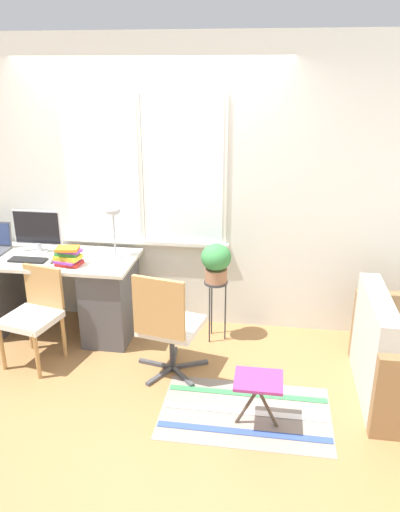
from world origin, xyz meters
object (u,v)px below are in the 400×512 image
at_px(desk_lamp, 113,218).
at_px(potted_plant, 216,261).
at_px(keyboard, 28,260).
at_px(desk_chair_wooden, 35,313).
at_px(plant_stand, 216,290).
at_px(office_chair_swivel, 168,324).
at_px(folding_stool, 258,384).
at_px(monitor, 37,230).
at_px(book_stack, 68,257).
at_px(mouse, 52,261).

height_order(desk_lamp, potted_plant, desk_lamp).
xyz_separation_m(keyboard, desk_chair_wooden, (0.20, -0.37, -0.33)).
bearing_deg(plant_stand, desk_lamp, 178.77).
xyz_separation_m(desk_lamp, potted_plant, (0.94, -0.02, -0.36)).
height_order(office_chair_swivel, plant_stand, office_chair_swivel).
bearing_deg(desk_lamp, folding_stool, -40.90).
xyz_separation_m(monitor, keyboard, (-0.01, -0.23, -0.21)).
bearing_deg(keyboard, book_stack, -5.25).
relative_size(office_chair_swivel, plant_stand, 1.59).
distance_m(monitor, book_stack, 0.50).
xyz_separation_m(desk_lamp, book_stack, (-0.35, -0.27, -0.29)).
bearing_deg(monitor, keyboard, -92.16).
bearing_deg(folding_stool, mouse, 153.32).
relative_size(desk_chair_wooden, potted_plant, 2.30).
height_order(desk_lamp, desk_chair_wooden, desk_lamp).
distance_m(book_stack, plant_stand, 1.35).
relative_size(desk_lamp, desk_chair_wooden, 0.59).
bearing_deg(office_chair_swivel, monitor, -14.28).
bearing_deg(desk_chair_wooden, office_chair_swivel, 9.68).
xyz_separation_m(monitor, folding_stool, (2.12, -1.19, -0.65)).
bearing_deg(plant_stand, folding_stool, -69.42).
bearing_deg(book_stack, plant_stand, 10.83).
xyz_separation_m(desk_lamp, folding_stool, (1.38, -1.19, -0.80)).
bearing_deg(potted_plant, keyboard, -172.95).
relative_size(desk_lamp, book_stack, 1.98).
relative_size(book_stack, folding_stool, 0.62).
bearing_deg(book_stack, desk_chair_wooden, -120.48).
xyz_separation_m(monitor, mouse, (0.23, -0.24, -0.20)).
bearing_deg(desk_lamp, potted_plant, -1.23).
relative_size(plant_stand, potted_plant, 1.65).
height_order(monitor, office_chair_swivel, monitor).
distance_m(desk_lamp, office_chair_swivel, 1.13).
height_order(mouse, office_chair_swivel, office_chair_swivel).
relative_size(desk_chair_wooden, plant_stand, 1.40).
distance_m(desk_chair_wooden, folding_stool, 2.01).
relative_size(monitor, office_chair_swivel, 0.49).
xyz_separation_m(desk_chair_wooden, plant_stand, (1.48, 0.58, 0.05)).
bearing_deg(desk_lamp, plant_stand, -1.23).
relative_size(potted_plant, folding_stool, 0.91).
bearing_deg(monitor, mouse, -46.87).
relative_size(keyboard, desk_chair_wooden, 0.41).
height_order(book_stack, potted_plant, potted_plant).
height_order(mouse, potted_plant, potted_plant).
xyz_separation_m(monitor, desk_chair_wooden, (0.20, -0.60, -0.54)).
bearing_deg(keyboard, potted_plant, 7.05).
relative_size(monitor, plant_stand, 0.78).
bearing_deg(office_chair_swivel, folding_stool, 156.77).
distance_m(mouse, folding_stool, 2.16).
bearing_deg(monitor, folding_stool, -29.37).
bearing_deg(keyboard, desk_lamp, 16.97).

